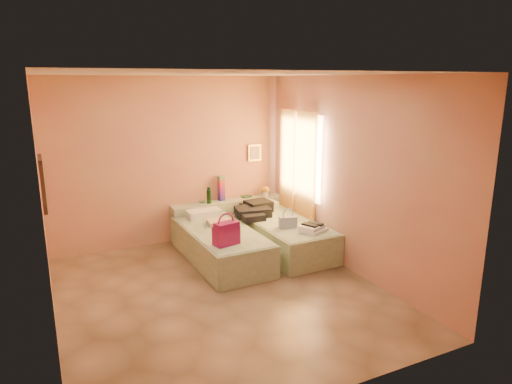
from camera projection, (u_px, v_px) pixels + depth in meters
ground at (222, 294)px, 5.98m from camera, size 4.50×4.50×0.00m
room_walls at (218, 152)px, 6.14m from camera, size 4.02×4.51×2.81m
headboard_ledge at (228, 218)px, 8.15m from camera, size 2.05×0.30×0.65m
bed_left at (221, 246)px, 7.02m from camera, size 0.94×2.02×0.50m
bed_right at (283, 235)px, 7.48m from camera, size 0.94×2.02×0.50m
water_bottle at (209, 196)px, 7.86m from camera, size 0.08×0.08×0.27m
rainbow_box at (221, 188)px, 8.03m from camera, size 0.11×0.11×0.44m
small_dish at (202, 202)px, 7.94m from camera, size 0.13×0.13×0.03m
green_book at (246, 196)px, 8.30m from camera, size 0.19×0.16×0.03m
flower_vase at (266, 191)px, 8.32m from camera, size 0.23×0.23×0.23m
magenta_handbag at (226, 233)px, 6.32m from camera, size 0.38×0.26×0.33m
khaki_garment at (220, 222)px, 7.24m from camera, size 0.41×0.34×0.06m
clothes_pile at (256, 210)px, 7.69m from camera, size 0.64×0.64×0.19m
blue_handbag at (288, 222)px, 7.06m from camera, size 0.29×0.17×0.17m
towel_stack at (314, 229)px, 6.87m from camera, size 0.44×0.41×0.10m
sandal_pair at (313, 224)px, 6.87m from camera, size 0.27×0.30×0.03m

